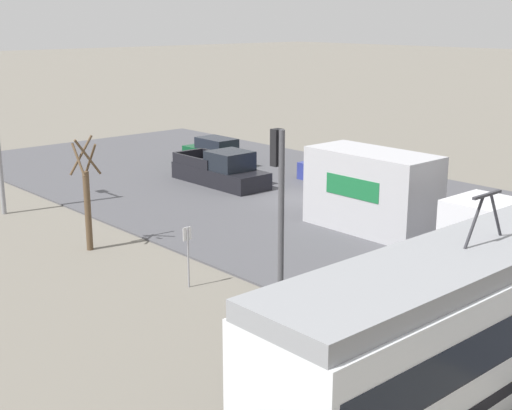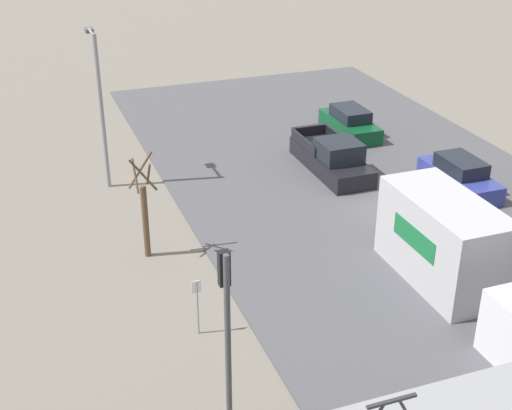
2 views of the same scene
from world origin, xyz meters
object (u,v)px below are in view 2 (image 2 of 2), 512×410
object	(u,v)px
street_lamp_near_crossing	(100,99)
no_parking_sign	(197,302)
pickup_truck	(332,158)
traffic_light_pole	(227,324)
sedan_car_0	(460,177)
street_tree	(145,212)
box_truck	(463,260)
sedan_car_1	(350,123)

from	to	relation	value
street_lamp_near_crossing	no_parking_sign	size ratio (longest dim) A/B	3.59
pickup_truck	traffic_light_pole	bearing A→B (deg)	55.74
sedan_car_0	street_lamp_near_crossing	xyz separation A→B (m)	(15.28, -6.39, 3.51)
pickup_truck	traffic_light_pole	world-z (taller)	traffic_light_pole
street_tree	street_lamp_near_crossing	size ratio (longest dim) A/B	0.59
street_tree	no_parking_sign	bearing A→B (deg)	94.94
sedan_car_0	street_tree	distance (m)	15.01
traffic_light_pole	street_tree	size ratio (longest dim) A/B	1.34
box_truck	sedan_car_1	world-z (taller)	box_truck
sedan_car_1	traffic_light_pole	size ratio (longest dim) A/B	0.79
sedan_car_1	street_lamp_near_crossing	distance (m)	14.40
pickup_truck	street_lamp_near_crossing	world-z (taller)	street_lamp_near_crossing
street_lamp_near_crossing	sedan_car_0	bearing A→B (deg)	157.31
no_parking_sign	sedan_car_0	bearing A→B (deg)	-156.00
street_lamp_near_crossing	traffic_light_pole	bearing A→B (deg)	91.11
street_tree	sedan_car_0	bearing A→B (deg)	-176.62
pickup_truck	sedan_car_1	xyz separation A→B (m)	(-3.17, -4.35, -0.06)
sedan_car_0	street_tree	size ratio (longest dim) A/B	1.06
sedan_car_1	traffic_light_pole	xyz separation A→B (m)	(13.48, 19.50, 2.97)
sedan_car_0	no_parking_sign	size ratio (longest dim) A/B	2.25
traffic_light_pole	no_parking_sign	world-z (taller)	traffic_light_pole
pickup_truck	traffic_light_pole	distance (m)	18.56
sedan_car_0	sedan_car_1	size ratio (longest dim) A/B	1.01
pickup_truck	street_lamp_near_crossing	size ratio (longest dim) A/B	0.79
traffic_light_pole	street_lamp_near_crossing	bearing A→B (deg)	-88.89
street_tree	street_lamp_near_crossing	distance (m)	7.63
sedan_car_0	street_tree	xyz separation A→B (m)	(14.93, 0.88, 1.21)
box_truck	sedan_car_0	xyz separation A→B (m)	(-5.21, -7.58, -0.84)
pickup_truck	traffic_light_pole	size ratio (longest dim) A/B	1.00
box_truck	pickup_truck	distance (m)	11.63
box_truck	traffic_light_pole	xyz separation A→B (m)	(9.73, 3.56, 2.11)
street_tree	no_parking_sign	size ratio (longest dim) A/B	2.12
sedan_car_0	no_parking_sign	bearing A→B (deg)	-156.00
sedan_car_1	street_tree	world-z (taller)	street_tree
sedan_car_0	street_tree	bearing A→B (deg)	-176.62
sedan_car_0	traffic_light_pole	world-z (taller)	traffic_light_pole
box_truck	pickup_truck	xyz separation A→B (m)	(-0.59, -11.59, -0.80)
box_truck	no_parking_sign	distance (m)	9.32
box_truck	street_tree	distance (m)	11.81
pickup_truck	sedan_car_1	size ratio (longest dim) A/B	1.27
pickup_truck	street_tree	xyz separation A→B (m)	(10.32, 4.89, 1.18)
sedan_car_1	street_lamp_near_crossing	world-z (taller)	street_lamp_near_crossing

